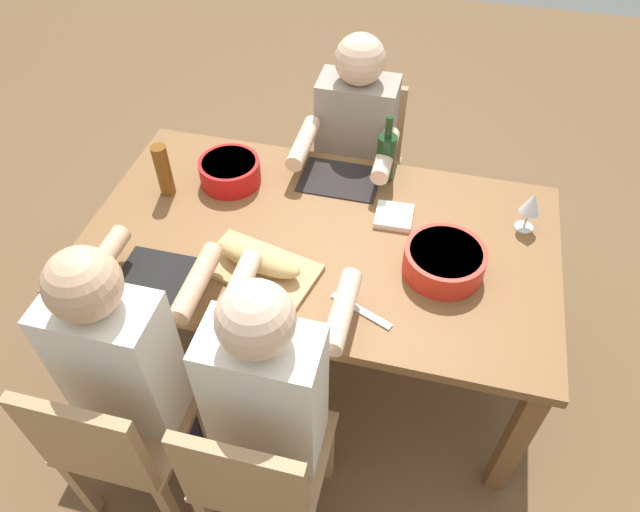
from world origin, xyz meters
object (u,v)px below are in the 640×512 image
napkin_stack (394,216)px  beer_bottle (163,170)px  dining_table (320,251)px  serving_bowl_salad (444,260)px  diner_near_left (127,355)px  wine_bottle (386,156)px  chair_near_left (117,439)px  diner_far_center (354,146)px  chair_near_center (257,474)px  chair_far_center (359,160)px  diner_near_center (270,387)px  wine_glass (532,205)px  serving_bowl_greens (230,170)px  cutting_board (260,268)px  bread_loaf (259,258)px

napkin_stack → beer_bottle: bearing=-176.0°
dining_table → napkin_stack: size_ratio=12.42×
napkin_stack → serving_bowl_salad: bearing=-47.4°
diner_near_left → wine_bottle: bearing=57.6°
dining_table → chair_near_left: bearing=-120.4°
diner_far_center → wine_bottle: size_ratio=4.14×
chair_near_center → beer_bottle: (-0.65, 0.91, 0.37)m
chair_far_center → diner_near_left: size_ratio=0.71×
diner_near_left → chair_near_center: size_ratio=1.41×
chair_far_center → diner_far_center: bearing=-90.0°
serving_bowl_salad → wine_bottle: bearing=121.7°
diner_far_center → napkin_stack: diner_far_center is taller
chair_near_center → diner_near_center: 0.28m
chair_near_center → napkin_stack: (0.25, 0.97, 0.27)m
chair_near_left → beer_bottle: (-0.17, 0.91, 0.37)m
diner_far_center → dining_table: bearing=-90.0°
diner_near_center → napkin_stack: (0.25, 0.79, 0.05)m
chair_far_center → diner_far_center: size_ratio=0.71×
dining_table → serving_bowl_salad: serving_bowl_salad is taller
chair_near_center → wine_bottle: 1.28m
chair_far_center → wine_glass: bearing=-38.7°
diner_far_center → wine_bottle: (0.17, -0.24, 0.15)m
dining_table → serving_bowl_greens: bearing=153.0°
cutting_board → wine_glass: wine_glass is taller
serving_bowl_greens → wine_bottle: wine_bottle is taller
beer_bottle → wine_glass: beer_bottle is taller
serving_bowl_greens → wine_bottle: 0.63m
dining_table → diner_near_left: diner_near_left is taller
cutting_board → serving_bowl_greens: bearing=121.3°
chair_near_center → serving_bowl_greens: chair_near_center is taller
napkin_stack → diner_near_left: bearing=-132.7°
wine_glass → serving_bowl_greens: bearing=-179.6°
chair_far_center → beer_bottle: bearing=-132.0°
chair_near_center → serving_bowl_greens: 1.16m
napkin_stack → bread_loaf: bearing=-137.6°
chair_near_center → diner_near_center: size_ratio=0.71×
serving_bowl_salad → cutting_board: serving_bowl_salad is taller
diner_near_center → serving_bowl_salad: size_ratio=4.26×
chair_near_center → serving_bowl_greens: (-0.43, 1.03, 0.31)m
dining_table → cutting_board: (-0.16, -0.22, 0.09)m
diner_far_center → wine_bottle: diner_far_center is taller
chair_near_left → diner_near_left: size_ratio=0.71×
serving_bowl_salad → wine_glass: bearing=46.5°
chair_near_center → serving_bowl_salad: (0.46, 0.75, 0.31)m
serving_bowl_greens → wine_glass: 1.16m
serving_bowl_greens → wine_glass: (1.16, 0.01, 0.06)m
cutting_board → wine_glass: (0.90, 0.44, 0.11)m
dining_table → napkin_stack: bearing=32.2°
diner_far_center → chair_near_center: diner_far_center is taller
dining_table → chair_near_left: size_ratio=2.05×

